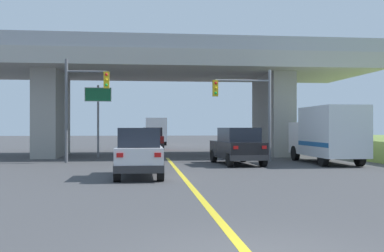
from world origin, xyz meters
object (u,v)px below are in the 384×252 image
Objects in this scene: traffic_signal_farside at (80,98)px; semi_truck_distant at (156,131)px; sedan_oncoming at (152,139)px; highway_sign at (98,104)px; suv_crossing at (238,146)px; traffic_signal_nearside at (250,102)px; suv_lead at (139,153)px; box_truck at (327,134)px.

traffic_signal_farside is 0.87× the size of semi_truck_distant.
semi_truck_distant is (0.65, 11.84, 0.61)m from sedan_oncoming.
sedan_oncoming is 0.90× the size of highway_sign.
traffic_signal_nearside is at bearing 56.75° from suv_crossing.
suv_lead is 7.91m from suv_crossing.
traffic_signal_farside reaches higher than traffic_signal_nearside.
suv_lead is at bearing -92.85° from semi_truck_distant.
semi_truck_distant is (5.16, 26.72, -2.12)m from traffic_signal_farside.
box_truck is at bearing -3.44° from suv_crossing.
suv_lead and sedan_oncoming have the same top height.
suv_lead is 0.67× the size of box_truck.
traffic_signal_nearside is (-3.92, 2.19, 1.88)m from box_truck.
traffic_signal_nearside reaches higher than semi_truck_distant.
box_truck reaches higher than sedan_oncoming.
traffic_signal_farside is at bearing -106.87° from sedan_oncoming.
traffic_signal_farside is 4.58m from highway_sign.
suv_crossing is at bearing -118.27° from traffic_signal_nearside.
suv_crossing is at bearing -178.46° from box_truck.
suv_crossing is 17.72m from sedan_oncoming.
suv_crossing is 0.69× the size of semi_truck_distant.
box_truck is 1.48× the size of sedan_oncoming.
box_truck is 1.09× the size of traffic_signal_farside.
traffic_signal_farside is 1.22× the size of highway_sign.
suv_lead is 0.99× the size of sedan_oncoming.
semi_truck_distant is (-4.84, 26.72, -1.91)m from traffic_signal_nearside.
highway_sign is 22.74m from semi_truck_distant.
traffic_signal_nearside is 0.80× the size of semi_truck_distant.
highway_sign is at bearing -101.62° from semi_truck_distant.
suv_crossing is 29.28m from semi_truck_distant.
sedan_oncoming is at bearing 98.86° from suv_crossing.
semi_truck_distant is at bearing 92.06° from suv_crossing.
suv_crossing is 0.73× the size of box_truck.
box_truck is at bearing 29.72° from suv_lead.
highway_sign is (-3.91, -10.34, 2.63)m from sedan_oncoming.
suv_crossing is 3.66m from traffic_signal_nearside.
semi_truck_distant is (4.56, 22.18, -2.02)m from highway_sign.
traffic_signal_farside is at bearing -97.54° from highway_sign.
traffic_signal_farside is 27.30m from semi_truck_distant.
traffic_signal_nearside is at bearing 51.23° from suv_lead.
suv_lead is 0.92× the size of suv_crossing.
semi_truck_distant is (1.74, 34.91, 0.61)m from suv_lead.
box_truck is 15.06m from highway_sign.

